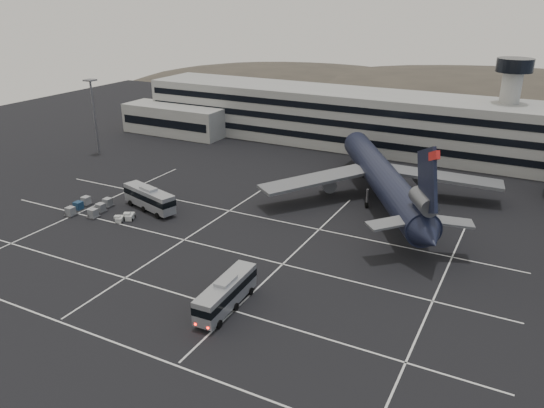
# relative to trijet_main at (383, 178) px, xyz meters

# --- Properties ---
(ground) EXTENTS (260.00, 260.00, 0.00)m
(ground) POSITION_rel_trijet_main_xyz_m (-18.03, -34.18, -5.25)
(ground) COLOR black
(ground) RESTS_ON ground
(lane_markings) EXTENTS (90.00, 55.62, 0.01)m
(lane_markings) POSITION_rel_trijet_main_xyz_m (-17.08, -33.45, -5.24)
(lane_markings) COLOR silver
(lane_markings) RESTS_ON ground
(terminal) EXTENTS (125.00, 26.00, 24.00)m
(terminal) POSITION_rel_trijet_main_xyz_m (-20.98, 36.97, 1.68)
(terminal) COLOR gray
(terminal) RESTS_ON ground
(hills) EXTENTS (352.00, 180.00, 44.00)m
(hills) POSITION_rel_trijet_main_xyz_m (-0.04, 135.82, -17.32)
(hills) COLOR #38332B
(hills) RESTS_ON ground
(lightpole_left) EXTENTS (2.40, 2.40, 18.28)m
(lightpole_left) POSITION_rel_trijet_main_xyz_m (-73.03, 0.82, 6.57)
(lightpole_left) COLOR slate
(lightpole_left) RESTS_ON ground
(trijet_main) EXTENTS (41.59, 52.05, 18.08)m
(trijet_main) POSITION_rel_trijet_main_xyz_m (0.00, 0.00, 0.00)
(trijet_main) COLOR black
(trijet_main) RESTS_ON ground
(bus_near) EXTENTS (3.44, 12.05, 4.21)m
(bus_near) POSITION_rel_trijet_main_xyz_m (-7.18, -44.02, -2.95)
(bus_near) COLOR gray
(bus_near) RESTS_ON ground
(bus_far) EXTENTS (12.91, 6.36, 4.45)m
(bus_far) POSITION_rel_trijet_main_xyz_m (-37.32, -22.57, -2.81)
(bus_far) COLOR gray
(bus_far) RESTS_ON ground
(tug_a) EXTENTS (2.14, 2.56, 1.43)m
(tug_a) POSITION_rel_trijet_main_xyz_m (-37.53, -27.86, -4.62)
(tug_a) COLOR #B7B7B3
(tug_a) RESTS_ON ground
(tug_b) EXTENTS (1.85, 2.25, 1.25)m
(tug_b) POSITION_rel_trijet_main_xyz_m (-38.47, -29.40, -4.69)
(tug_b) COLOR #B7B7B3
(tug_b) RESTS_ON ground
(uld_cluster) EXTENTS (7.95, 8.74, 1.65)m
(uld_cluster) POSITION_rel_trijet_main_xyz_m (-46.87, -28.20, -4.44)
(uld_cluster) COLOR #2D2D30
(uld_cluster) RESTS_ON ground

